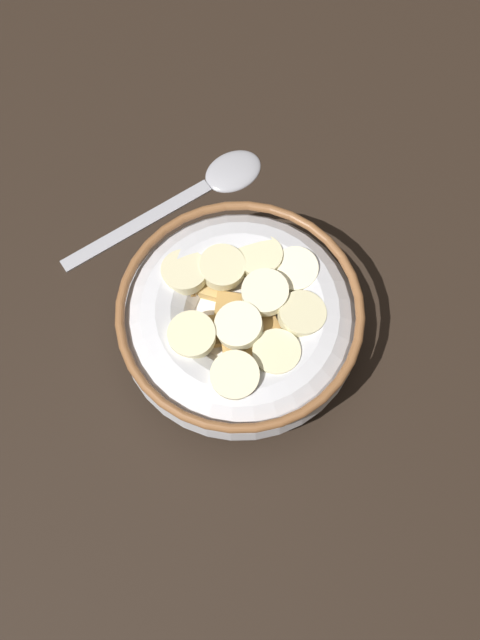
{
  "coord_description": "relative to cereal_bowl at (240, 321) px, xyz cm",
  "views": [
    {
      "loc": [
        17.94,
        1.29,
        48.18
      ],
      "look_at": [
        0.0,
        0.0,
        3.0
      ],
      "focal_mm": 42.75,
      "sensor_mm": 36.0,
      "label": 1
    }
  ],
  "objects": [
    {
      "name": "ground_plane",
      "position": [
        0.01,
        -0.02,
        -3.75
      ],
      "size": [
        99.34,
        99.34,
        2.0
      ],
      "primitive_type": "cube",
      "color": "black"
    },
    {
      "name": "cereal_bowl",
      "position": [
        0.0,
        0.0,
        0.0
      ],
      "size": [
        15.54,
        15.54,
        5.61
      ],
      "color": "silver",
      "rests_on": "ground_plane"
    },
    {
      "name": "spoon",
      "position": [
        -11.58,
        -3.23,
        -2.41
      ],
      "size": [
        11.75,
        14.35,
        0.8
      ],
      "color": "#A5A5AD",
      "rests_on": "ground_plane"
    }
  ]
}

